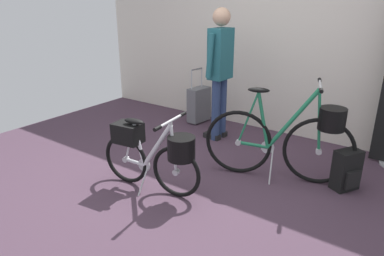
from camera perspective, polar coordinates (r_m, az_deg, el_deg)
ground_plane at (r=3.66m, az=-0.59°, el=-9.47°), size 6.15×6.15×0.00m
back_wall at (r=5.03m, az=14.07°, el=15.87°), size 6.15×0.10×2.96m
folding_bike_foreground at (r=3.44m, az=-6.26°, el=-3.82°), size 1.12×0.53×0.79m
display_bike_left at (r=3.74m, az=15.57°, el=-1.52°), size 1.47×0.63×1.06m
visitor_near_wall at (r=4.62m, az=4.56°, el=9.90°), size 0.29×0.54×1.71m
rolling_suitcase at (r=5.41m, az=1.11°, el=3.86°), size 0.22×0.38×0.83m
backpack_on_floor at (r=3.86m, az=23.78°, el=-6.31°), size 0.28×0.31×0.42m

